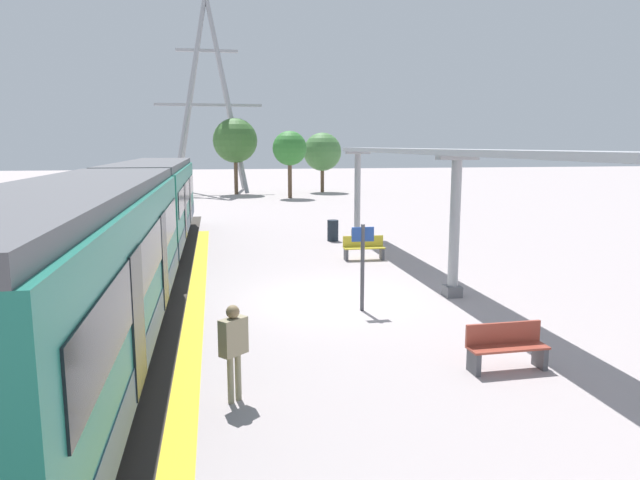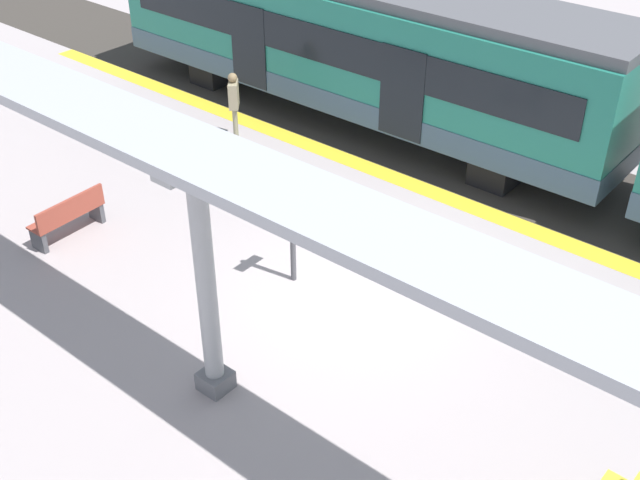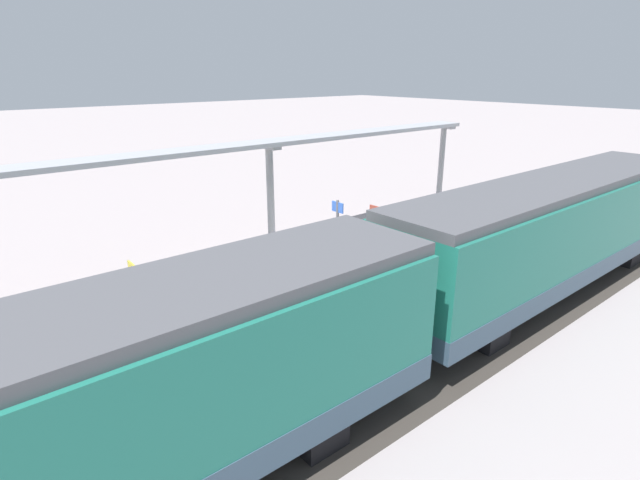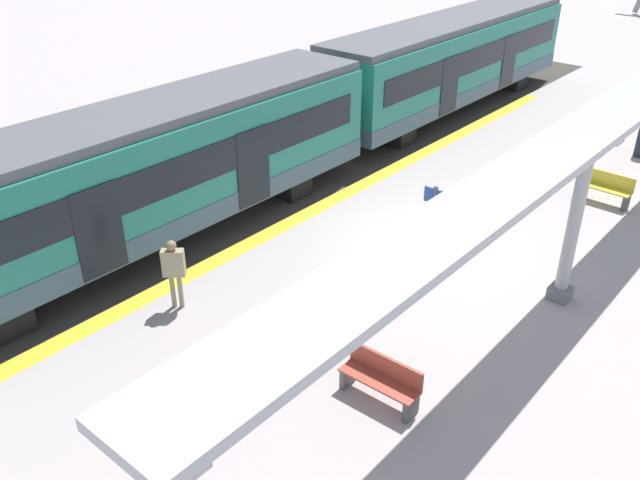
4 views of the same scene
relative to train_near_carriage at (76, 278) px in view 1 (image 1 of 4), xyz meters
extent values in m
plane|color=#A5999A|center=(5.42, 4.27, -1.83)|extent=(176.00, 176.00, 0.00)
cube|color=gold|center=(1.84, 4.27, -1.83)|extent=(0.49, 27.25, 0.01)
cube|color=#38332D|center=(-0.01, 4.27, -1.83)|extent=(3.20, 39.25, 0.01)
cube|color=#207463|center=(-0.01, 0.00, 0.11)|extent=(2.60, 13.43, 2.60)
cube|color=#385064|center=(-0.01, 0.00, -0.92)|extent=(2.63, 13.45, 0.55)
cube|color=#515156|center=(-0.01, 0.00, 1.53)|extent=(2.39, 13.43, 0.24)
cube|color=black|center=(1.31, 0.00, 0.42)|extent=(0.03, 12.36, 0.84)
cube|color=black|center=(1.31, -2.24, -0.14)|extent=(0.04, 1.10, 2.00)
cube|color=black|center=(1.31, 2.24, -0.14)|extent=(0.04, 1.10, 2.00)
cube|color=black|center=(-0.01, 4.30, -1.51)|extent=(2.21, 0.90, 0.64)
cube|color=#207463|center=(-0.01, 14.03, 0.11)|extent=(2.60, 13.43, 2.60)
cube|color=#385064|center=(-0.01, 14.03, -0.92)|extent=(2.63, 13.45, 0.55)
cube|color=#515156|center=(-0.01, 14.03, 1.53)|extent=(2.39, 13.43, 0.24)
cube|color=black|center=(1.31, 14.03, 0.42)|extent=(0.03, 12.36, 0.84)
cube|color=black|center=(1.31, 11.80, -0.14)|extent=(0.04, 1.10, 2.00)
cube|color=black|center=(1.31, 16.27, -0.14)|extent=(0.04, 1.10, 2.00)
cube|color=black|center=(-0.01, 18.33, -1.51)|extent=(2.21, 0.90, 0.64)
cube|color=black|center=(-0.01, 9.74, -1.51)|extent=(2.21, 0.90, 0.64)
cube|color=slate|center=(8.79, 4.15, -1.68)|extent=(0.44, 0.44, 0.30)
cylinder|color=#9A9DA0|center=(8.79, 4.15, 0.19)|extent=(0.28, 0.28, 3.44)
cube|color=#9A9DA0|center=(8.79, 4.15, 1.97)|extent=(1.10, 0.36, 0.12)
cube|color=slate|center=(8.79, 15.05, -1.68)|extent=(0.44, 0.44, 0.30)
cylinder|color=#9A9DA0|center=(8.79, 15.05, 0.19)|extent=(0.28, 0.28, 3.44)
cube|color=#9A9DA0|center=(8.79, 15.05, 1.97)|extent=(1.10, 0.36, 0.12)
cube|color=#A8AAB2|center=(8.79, 4.41, 2.11)|extent=(1.20, 22.08, 0.16)
cube|color=gold|center=(7.71, 9.60, -1.39)|extent=(1.51, 0.48, 0.04)
cube|color=gold|center=(7.71, 9.79, -1.17)|extent=(1.50, 0.10, 0.40)
cube|color=#4C4C51|center=(8.37, 9.59, -1.62)|extent=(0.11, 0.40, 0.42)
cube|color=#4C4C51|center=(7.04, 9.62, -1.62)|extent=(0.11, 0.40, 0.42)
cube|color=#9B3F30|center=(7.66, -1.04, -1.39)|extent=(1.51, 0.48, 0.04)
cube|color=#9B3F30|center=(7.66, -0.85, -1.17)|extent=(1.50, 0.10, 0.40)
cube|color=#4C4C51|center=(8.33, -1.02, -1.62)|extent=(0.11, 0.40, 0.42)
cube|color=#4C4C51|center=(6.99, -1.05, -1.62)|extent=(0.11, 0.40, 0.42)
cylinder|color=#1E2731|center=(7.43, 13.94, -1.37)|extent=(0.48, 0.48, 0.92)
cylinder|color=#4C4C51|center=(6.00, 3.26, -0.73)|extent=(0.10, 0.10, 2.20)
cube|color=#284C9E|center=(6.00, 3.26, 0.12)|extent=(0.56, 0.04, 0.36)
cylinder|color=gray|center=(2.72, -1.41, -1.43)|extent=(0.10, 0.10, 0.80)
cylinder|color=gray|center=(2.59, -1.52, -1.43)|extent=(0.10, 0.10, 0.80)
cube|color=gray|center=(2.65, -1.46, -0.73)|extent=(0.49, 0.46, 0.60)
sphere|color=olive|center=(2.65, -1.46, -0.32)|extent=(0.22, 0.22, 0.22)
cylinder|color=#93969B|center=(3.62, 43.51, 6.60)|extent=(3.37, 3.40, 16.80)
cylinder|color=#93969B|center=(0.58, 43.51, 6.60)|extent=(3.37, 3.40, 16.80)
cylinder|color=#93969B|center=(3.62, 40.48, 6.60)|extent=(3.37, 3.40, 16.80)
cylinder|color=#93969B|center=(0.58, 40.48, 6.60)|extent=(3.37, 3.40, 16.80)
cube|color=#93969B|center=(2.10, 42.00, 5.76)|extent=(9.22, 0.30, 0.24)
cube|color=#93969B|center=(2.10, 42.00, 10.32)|extent=(5.28, 0.30, 0.24)
cylinder|color=brown|center=(8.27, 34.96, -0.42)|extent=(0.32, 0.32, 2.82)
sphere|color=#2E752D|center=(8.27, 34.96, 2.06)|extent=(2.69, 2.69, 2.69)
cylinder|color=brown|center=(11.84, 40.17, -0.72)|extent=(0.32, 0.32, 2.22)
sphere|color=#42753A|center=(11.84, 40.17, 1.72)|extent=(3.34, 3.34, 3.34)
cylinder|color=brown|center=(4.22, 39.28, -0.32)|extent=(0.32, 0.32, 3.03)
sphere|color=#37652C|center=(4.22, 39.28, 2.69)|extent=(3.72, 3.72, 3.72)
camera|label=1|loc=(2.43, -10.43, 2.29)|focal=32.46mm
camera|label=2|loc=(14.50, 10.88, 6.68)|focal=44.75mm
camera|label=3|loc=(-6.44, 14.44, 4.63)|focal=27.98mm
camera|label=4|loc=(12.72, -8.58, 6.46)|focal=37.60mm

